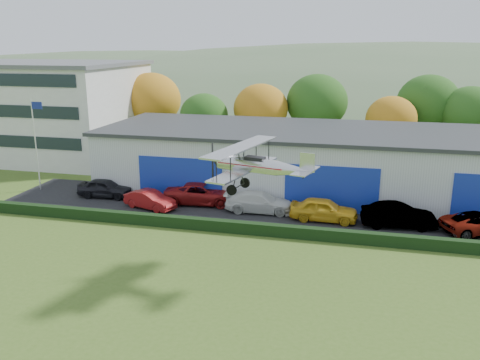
% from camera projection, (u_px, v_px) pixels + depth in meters
% --- Properties ---
extents(apron, '(48.00, 9.00, 0.05)m').
position_uv_depth(apron, '(302.00, 214.00, 37.57)').
color(apron, black).
rests_on(apron, ground).
extents(hedge, '(46.00, 0.60, 0.80)m').
position_uv_depth(hedge, '(294.00, 232.00, 32.97)').
color(hedge, black).
rests_on(hedge, ground).
extents(hangar, '(40.60, 12.60, 5.30)m').
position_uv_depth(hangar, '(336.00, 161.00, 42.96)').
color(hangar, '#B2B7BC').
rests_on(hangar, ground).
extents(office_block, '(20.60, 15.60, 10.40)m').
position_uv_depth(office_block, '(43.00, 109.00, 56.28)').
color(office_block, silver).
rests_on(office_block, ground).
extents(flagpole, '(1.05, 0.10, 8.00)m').
position_uv_depth(flagpole, '(36.00, 136.00, 42.38)').
color(flagpole, silver).
rests_on(flagpole, ground).
extents(tree_belt, '(75.70, 13.22, 10.12)m').
position_uv_depth(tree_belt, '(305.00, 107.00, 54.95)').
color(tree_belt, '#3D2614').
rests_on(tree_belt, ground).
extents(distant_hills, '(430.00, 196.00, 56.00)m').
position_uv_depth(distant_hills, '(322.00, 128.00, 154.23)').
color(distant_hills, '#4C6642').
rests_on(distant_hills, ground).
extents(car_0, '(4.58, 2.01, 1.54)m').
position_uv_depth(car_0, '(105.00, 188.00, 41.40)').
color(car_0, black).
rests_on(car_0, apron).
extents(car_1, '(4.48, 2.70, 1.39)m').
position_uv_depth(car_1, '(150.00, 200.00, 38.55)').
color(car_1, maroon).
rests_on(car_1, apron).
extents(car_2, '(6.19, 3.25, 1.66)m').
position_uv_depth(car_2, '(203.00, 193.00, 39.74)').
color(car_2, maroon).
rests_on(car_2, apron).
extents(car_3, '(5.34, 2.36, 1.52)m').
position_uv_depth(car_3, '(260.00, 202.00, 37.79)').
color(car_3, silver).
rests_on(car_3, apron).
extents(car_4, '(4.89, 2.09, 1.65)m').
position_uv_depth(car_4, '(324.00, 209.00, 35.92)').
color(car_4, gold).
rests_on(car_4, apron).
extents(car_5, '(5.19, 2.16, 1.67)m').
position_uv_depth(car_5, '(399.00, 216.00, 34.62)').
color(car_5, gray).
rests_on(car_5, apron).
extents(car_6, '(5.74, 4.37, 1.45)m').
position_uv_depth(car_6, '(480.00, 223.00, 33.53)').
color(car_6, gray).
rests_on(car_6, apron).
extents(biplane, '(6.07, 6.90, 2.57)m').
position_uv_depth(biplane, '(256.00, 164.00, 26.73)').
color(biplane, silver).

